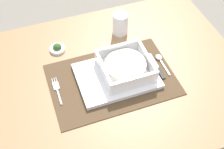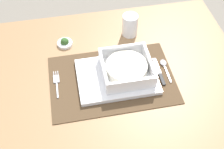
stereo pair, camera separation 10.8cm
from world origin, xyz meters
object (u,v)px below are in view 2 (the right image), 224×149
(dining_table, at_px, (116,91))
(spoon, at_px, (164,65))
(condiment_saucer, at_px, (65,43))
(fork, at_px, (57,82))
(butter_knife, at_px, (160,73))
(drinking_glass, at_px, (130,26))
(bread_knife, at_px, (154,73))
(porridge_bowl, at_px, (126,68))

(dining_table, height_order, spoon, spoon)
(spoon, height_order, condiment_saucer, condiment_saucer)
(fork, xyz_separation_m, condiment_saucer, (0.05, 0.20, 0.00))
(butter_knife, distance_m, drinking_glass, 0.25)
(dining_table, distance_m, condiment_saucer, 0.29)
(spoon, height_order, butter_knife, spoon)
(fork, bearing_deg, drinking_glass, 36.15)
(bread_knife, bearing_deg, porridge_bowl, 176.50)
(butter_knife, xyz_separation_m, drinking_glass, (-0.06, 0.24, 0.04))
(spoon, bearing_deg, dining_table, -177.93)
(drinking_glass, bearing_deg, porridge_bowl, -106.04)
(dining_table, relative_size, fork, 7.92)
(condiment_saucer, bearing_deg, drinking_glass, 3.14)
(butter_knife, bearing_deg, drinking_glass, 99.70)
(spoon, bearing_deg, condiment_saucer, 150.96)
(dining_table, bearing_deg, condiment_saucer, 130.55)
(drinking_glass, distance_m, condiment_saucer, 0.28)
(butter_knife, relative_size, condiment_saucer, 2.16)
(porridge_bowl, distance_m, condiment_saucer, 0.30)
(dining_table, bearing_deg, butter_knife, -8.26)
(fork, relative_size, bread_knife, 0.89)
(fork, relative_size, drinking_glass, 1.33)
(condiment_saucer, bearing_deg, fork, -103.54)
(bread_knife, bearing_deg, dining_table, 174.76)
(porridge_bowl, height_order, butter_knife, porridge_bowl)
(condiment_saucer, bearing_deg, porridge_bowl, -45.03)
(drinking_glass, bearing_deg, bread_knife, -80.01)
(fork, bearing_deg, dining_table, 1.34)
(porridge_bowl, xyz_separation_m, drinking_glass, (0.07, 0.23, 0.00))
(butter_knife, xyz_separation_m, bread_knife, (-0.02, 0.01, -0.00))
(spoon, bearing_deg, drinking_glass, 111.93)
(drinking_glass, height_order, condiment_saucer, drinking_glass)
(drinking_glass, bearing_deg, condiment_saucer, -176.86)
(porridge_bowl, relative_size, condiment_saucer, 2.87)
(porridge_bowl, bearing_deg, dining_table, 168.21)
(bread_knife, bearing_deg, fork, 178.00)
(fork, distance_m, condiment_saucer, 0.20)
(butter_knife, height_order, condiment_saucer, condiment_saucer)
(porridge_bowl, distance_m, butter_knife, 0.13)
(dining_table, xyz_separation_m, bread_knife, (0.14, -0.02, 0.11))
(bread_knife, bearing_deg, condiment_saucer, 146.80)
(porridge_bowl, bearing_deg, bread_knife, -5.10)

